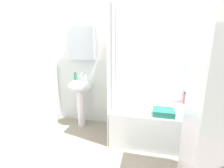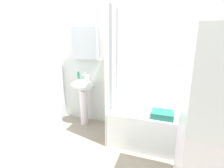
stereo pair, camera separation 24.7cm
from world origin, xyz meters
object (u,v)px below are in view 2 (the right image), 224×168
(bathtub, at_px, (159,127))
(conditioner_bottle, at_px, (189,101))
(towel_folded, at_px, (162,114))
(washer_dryer_stack, at_px, (223,129))
(sink, at_px, (83,92))
(lotion_bottle, at_px, (197,102))
(toothbrush_cup, at_px, (88,77))
(soap_dispenser, at_px, (79,76))
(body_wash_bottle, at_px, (205,102))

(bathtub, height_order, conditioner_bottle, conditioner_bottle)
(towel_folded, relative_size, washer_dryer_stack, 0.18)
(sink, distance_m, towel_folded, 1.45)
(lotion_bottle, bearing_deg, washer_dryer_stack, -90.34)
(bathtub, distance_m, towel_folded, 0.37)
(toothbrush_cup, relative_size, towel_folded, 0.34)
(sink, distance_m, soap_dispenser, 0.31)
(towel_folded, bearing_deg, washer_dryer_stack, -54.61)
(lotion_bottle, relative_size, conditioner_bottle, 1.02)
(lotion_bottle, height_order, towel_folded, lotion_bottle)
(body_wash_bottle, distance_m, washer_dryer_stack, 1.18)
(conditioner_bottle, height_order, towel_folded, conditioner_bottle)
(soap_dispenser, bearing_deg, conditioner_bottle, 3.08)
(bathtub, distance_m, conditioner_bottle, 0.62)
(washer_dryer_stack, bearing_deg, soap_dispenser, 150.97)
(towel_folded, distance_m, washer_dryer_stack, 0.87)
(toothbrush_cup, height_order, towel_folded, toothbrush_cup)
(sink, height_order, conditioner_bottle, sink)
(sink, distance_m, body_wash_bottle, 1.99)
(washer_dryer_stack, bearing_deg, bathtub, 119.96)
(soap_dispenser, xyz_separation_m, towel_folded, (1.49, -0.42, -0.35))
(sink, xyz_separation_m, body_wash_bottle, (1.99, 0.10, 0.00))
(body_wash_bottle, relative_size, lotion_bottle, 1.14)
(conditioner_bottle, bearing_deg, sink, -175.52)
(body_wash_bottle, bearing_deg, conditioner_bottle, 169.86)
(lotion_bottle, xyz_separation_m, washer_dryer_stack, (-0.01, -1.19, 0.19))
(soap_dispenser, bearing_deg, bathtub, -8.20)
(soap_dispenser, bearing_deg, sink, -21.81)
(washer_dryer_stack, bearing_deg, toothbrush_cup, 149.31)
(lotion_bottle, bearing_deg, towel_folded, -133.49)
(sink, bearing_deg, body_wash_bottle, 2.89)
(body_wash_bottle, bearing_deg, soap_dispenser, -178.29)
(sink, relative_size, toothbrush_cup, 8.78)
(sink, bearing_deg, conditioner_bottle, 4.48)
(soap_dispenser, xyz_separation_m, washer_dryer_stack, (1.98, -1.10, -0.11))
(toothbrush_cup, height_order, conditioner_bottle, toothbrush_cup)
(lotion_bottle, bearing_deg, soap_dispenser, -177.18)
(towel_folded, bearing_deg, conditioner_bottle, 54.19)
(toothbrush_cup, bearing_deg, bathtub, -7.56)
(conditioner_bottle, bearing_deg, lotion_bottle, -1.52)
(lotion_bottle, bearing_deg, sink, -175.89)
(soap_dispenser, distance_m, body_wash_bottle, 2.10)
(soap_dispenser, height_order, toothbrush_cup, soap_dispenser)
(bathtub, bearing_deg, conditioner_bottle, 37.76)
(toothbrush_cup, relative_size, lotion_bottle, 0.48)
(body_wash_bottle, bearing_deg, towel_folded, -140.82)
(toothbrush_cup, bearing_deg, towel_folded, -16.17)
(soap_dispenser, xyz_separation_m, conditioner_bottle, (1.87, 0.10, -0.30))
(conditioner_bottle, bearing_deg, towel_folded, -125.81)
(sink, height_order, body_wash_bottle, sink)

